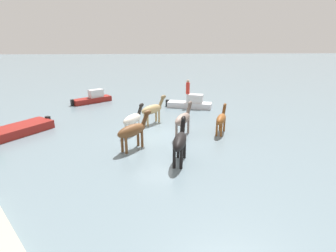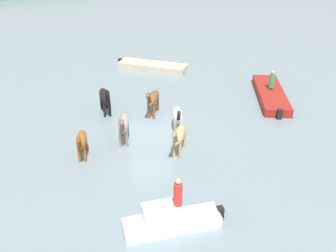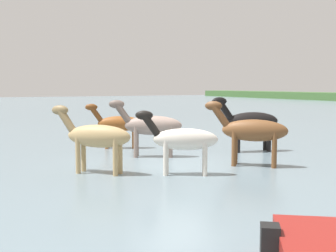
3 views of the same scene
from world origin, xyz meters
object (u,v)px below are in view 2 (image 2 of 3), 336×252
at_px(horse_dun_straggler, 178,115).
at_px(person_watcher_seated, 178,193).
at_px(boat_dinghy_port, 271,96).
at_px(horse_dark_mare, 124,124).
at_px(horse_rear_stallion, 179,136).
at_px(boat_tender_starboard, 170,222).
at_px(horse_mid_herd, 81,141).
at_px(horse_gray_outer, 105,97).
at_px(horse_lead, 153,99).
at_px(boat_skiff_near, 152,67).
at_px(person_boatman_standing, 272,80).

xyz_separation_m(horse_dun_straggler, person_watcher_seated, (-4.18, -6.45, 0.76)).
bearing_deg(boat_dinghy_port, horse_dark_mare, 125.57).
distance_m(horse_dun_straggler, boat_dinghy_port, 7.74).
xyz_separation_m(horse_dark_mare, horse_rear_stallion, (1.85, -2.48, -0.03)).
height_order(boat_tender_starboard, person_watcher_seated, person_watcher_seated).
bearing_deg(horse_rear_stallion, horse_mid_herd, -72.56).
bearing_deg(boat_tender_starboard, horse_gray_outer, -83.28).
relative_size(horse_rear_stallion, horse_lead, 0.93).
xyz_separation_m(horse_rear_stallion, horse_dun_straggler, (1.22, 2.01, -0.07)).
relative_size(horse_dark_mare, person_watcher_seated, 1.97).
distance_m(horse_lead, boat_tender_starboard, 9.73).
bearing_deg(horse_dun_straggler, boat_tender_starboard, -5.04).
bearing_deg(horse_rear_stallion, boat_dinghy_port, 150.62).
height_order(horse_dark_mare, horse_gray_outer, horse_gray_outer).
height_order(horse_gray_outer, boat_dinghy_port, horse_gray_outer).
bearing_deg(boat_dinghy_port, horse_dun_straggler, 129.09).
height_order(horse_gray_outer, person_watcher_seated, person_watcher_seated).
relative_size(horse_mid_herd, boat_tender_starboard, 0.54).
height_order(horse_mid_herd, person_watcher_seated, person_watcher_seated).
distance_m(horse_dark_mare, horse_dun_straggler, 3.11).
height_order(boat_dinghy_port, boat_skiff_near, boat_dinghy_port).
distance_m(horse_gray_outer, horse_rear_stallion, 6.31).
bearing_deg(person_watcher_seated, horse_dark_mare, 80.89).
xyz_separation_m(horse_dark_mare, person_boatman_standing, (10.95, 0.27, 0.12)).
bearing_deg(horse_dun_straggler, horse_mid_herd, -62.21).
bearing_deg(boat_skiff_near, horse_mid_herd, -84.91).
height_order(horse_gray_outer, boat_tender_starboard, horse_gray_outer).
bearing_deg(person_watcher_seated, boat_tender_starboard, 145.38).
bearing_deg(horse_dark_mare, boat_tender_starboard, 16.88).
bearing_deg(person_watcher_seated, person_boatman_standing, 30.79).
distance_m(horse_dark_mare, horse_gray_outer, 3.74).
bearing_deg(horse_gray_outer, boat_tender_starboard, 3.36).
bearing_deg(horse_lead, boat_skiff_near, -166.63).
height_order(boat_tender_starboard, boat_dinghy_port, boat_tender_starboard).
bearing_deg(horse_dun_straggler, boat_dinghy_port, 123.58).
height_order(horse_dun_straggler, boat_dinghy_port, horse_dun_straggler).
distance_m(boat_tender_starboard, person_boatman_standing, 14.18).
height_order(horse_rear_stallion, boat_tender_starboard, horse_rear_stallion).
bearing_deg(horse_dun_straggler, person_boatman_standing, 125.34).
distance_m(horse_gray_outer, horse_mid_herd, 4.93).
bearing_deg(horse_gray_outer, horse_dark_mare, 5.21).
bearing_deg(horse_mid_herd, horse_lead, 137.10).
distance_m(person_watcher_seated, person_boatman_standing, 14.05).
distance_m(horse_mid_herd, person_boatman_standing, 13.37).
bearing_deg(boat_skiff_near, person_watcher_seated, -66.43).
xyz_separation_m(horse_lead, boat_tender_starboard, (-4.22, -8.73, -0.76)).
bearing_deg(boat_dinghy_port, person_watcher_seated, 155.81).
xyz_separation_m(horse_rear_stallion, horse_lead, (1.03, 4.45, 0.04)).
xyz_separation_m(horse_gray_outer, horse_lead, (2.34, -1.73, -0.03)).
bearing_deg(horse_rear_stallion, horse_dark_mare, -98.24).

